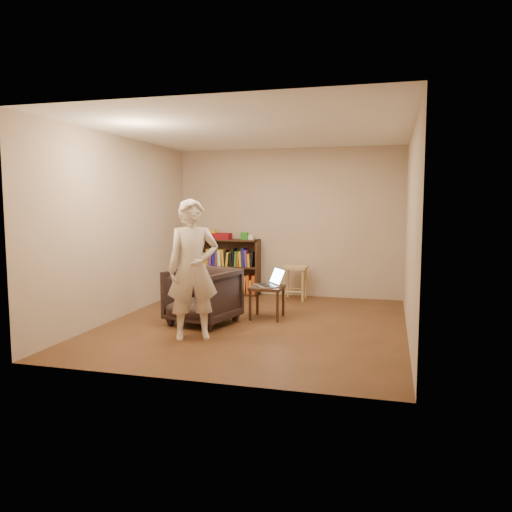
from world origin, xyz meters
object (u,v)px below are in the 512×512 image
(laptop, at_px, (270,282))
(person, at_px, (193,269))
(stool, at_px, (295,273))
(side_table, at_px, (267,292))
(bookshelf, at_px, (227,270))
(armchair, at_px, (203,296))

(laptop, distance_m, person, 1.48)
(stool, distance_m, side_table, 1.49)
(bookshelf, bearing_deg, laptop, -54.20)
(bookshelf, bearing_deg, person, -79.47)
(bookshelf, height_order, person, person)
(stool, height_order, armchair, armchair)
(bookshelf, relative_size, person, 0.71)
(side_table, relative_size, laptop, 0.90)
(stool, relative_size, side_table, 1.24)
(armchair, xyz_separation_m, laptop, (0.82, 0.56, 0.14))
(stool, distance_m, laptop, 1.46)
(laptop, bearing_deg, person, -63.26)
(side_table, height_order, laptop, laptop)
(stool, relative_size, armchair, 0.69)
(laptop, relative_size, person, 0.30)
(side_table, distance_m, laptop, 0.14)
(side_table, bearing_deg, person, -116.05)
(armchair, bearing_deg, person, -62.53)
(stool, distance_m, armchair, 2.22)
(laptop, bearing_deg, side_table, -99.53)
(stool, relative_size, laptop, 1.12)
(bookshelf, distance_m, armchair, 2.26)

